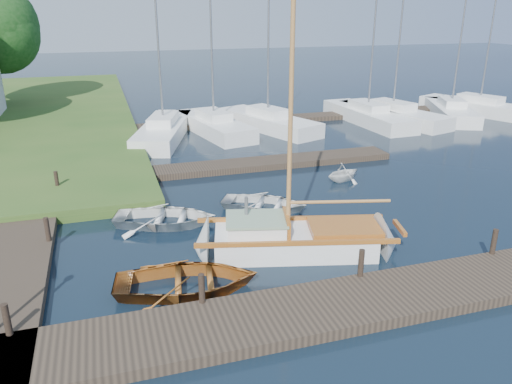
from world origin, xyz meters
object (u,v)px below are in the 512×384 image
object	(u,v)px
dinghy	(187,277)
marina_boat_0	(164,129)
mooring_post_2	(361,263)
marina_boat_7	(479,107)
mooring_post_1	(202,288)
marina_boat_1	(214,124)
tender_c	(264,201)
marina_boat_6	(451,110)
mooring_post_0	(7,320)
marina_boat_5	(393,113)
mooring_post_3	(494,242)
mooring_post_4	(47,229)
mooring_post_5	(57,181)
marina_boat_2	(268,120)
sailboat	(299,241)
tender_d	(344,171)
tender_a	(165,215)
marina_boat_4	(368,114)

from	to	relation	value
dinghy	marina_boat_0	size ratio (longest dim) A/B	0.39
mooring_post_2	marina_boat_7	size ratio (longest dim) A/B	0.07
mooring_post_1	marina_boat_1	distance (m)	19.61
dinghy	tender_c	world-z (taller)	dinghy
mooring_post_2	marina_boat_6	distance (m)	25.14
mooring_post_0	marina_boat_0	distance (m)	19.57
dinghy	marina_boat_5	size ratio (longest dim) A/B	0.38
mooring_post_3	mooring_post_4	bearing A→B (deg)	158.96
marina_boat_1	marina_boat_5	size ratio (longest dim) A/B	1.09
mooring_post_1	mooring_post_2	size ratio (longest dim) A/B	1.00
mooring_post_1	mooring_post_5	xyz separation A→B (m)	(-4.00, 10.00, 0.00)
marina_boat_0	marina_boat_7	bearing A→B (deg)	-71.18
mooring_post_4	marina_boat_2	bearing A→B (deg)	49.10
mooring_post_2	mooring_post_3	distance (m)	4.50
mooring_post_3	marina_boat_6	bearing A→B (deg)	55.58
sailboat	marina_boat_2	world-z (taller)	marina_boat_2
mooring_post_0	marina_boat_5	distance (m)	28.58
mooring_post_2	marina_boat_6	bearing A→B (deg)	47.09
marina_boat_6	marina_boat_5	bearing A→B (deg)	109.88
mooring_post_0	marina_boat_1	bearing A→B (deg)	64.36
marina_boat_2	marina_boat_7	distance (m)	16.32
mooring_post_0	mooring_post_4	world-z (taller)	same
sailboat	mooring_post_3	bearing A→B (deg)	-10.35
marina_boat_0	marina_boat_7	size ratio (longest dim) A/B	0.90
mooring_post_3	tender_d	world-z (taller)	mooring_post_3
mooring_post_0	marina_boat_1	size ratio (longest dim) A/B	0.07
mooring_post_1	tender_a	xyz separation A→B (m)	(-0.16, 5.83, -0.32)
dinghy	marina_boat_2	world-z (taller)	marina_boat_2
mooring_post_2	tender_c	bearing A→B (deg)	97.50
mooring_post_1	marina_boat_4	size ratio (longest dim) A/B	0.08
marina_boat_2	mooring_post_3	bearing A→B (deg)	161.22
sailboat	marina_boat_0	distance (m)	16.32
mooring_post_5	mooring_post_4	bearing A→B (deg)	-90.00
mooring_post_5	marina_boat_7	world-z (taller)	marina_boat_7
dinghy	tender_d	distance (m)	11.03
mooring_post_3	mooring_post_5	size ratio (longest dim) A/B	1.00
sailboat	marina_boat_7	bearing A→B (deg)	52.68
tender_a	tender_c	distance (m)	3.86
marina_boat_5	marina_boat_0	bearing A→B (deg)	74.21
mooring_post_5	dinghy	distance (m)	9.62
sailboat	tender_c	bearing A→B (deg)	103.60
tender_c	marina_boat_2	size ratio (longest dim) A/B	0.26
mooring_post_1	mooring_post_4	bearing A→B (deg)	128.66
sailboat	marina_boat_1	bearing A→B (deg)	100.87
marina_boat_6	marina_boat_2	bearing A→B (deg)	110.87
mooring_post_4	tender_c	distance (m)	7.78
mooring_post_1	sailboat	world-z (taller)	sailboat
mooring_post_3	marina_boat_4	size ratio (longest dim) A/B	0.08
tender_a	tender_d	distance (m)	8.72
marina_boat_4	marina_boat_5	bearing A→B (deg)	-98.82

